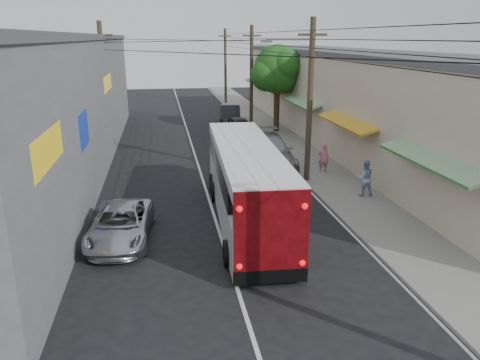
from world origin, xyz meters
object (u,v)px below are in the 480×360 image
object	(u,v)px
coach_bus	(246,183)
pedestrian_near	(323,158)
parked_suv	(267,152)
parked_car_mid	(240,126)
jeepney	(121,224)
pedestrian_far	(365,178)
parked_car_far	(230,115)

from	to	relation	value
coach_bus	pedestrian_near	bearing A→B (deg)	50.68
parked_suv	parked_car_mid	world-z (taller)	parked_suv
coach_bus	jeepney	distance (m)	5.03
parked_car_mid	parked_suv	bearing A→B (deg)	-95.68
coach_bus	pedestrian_far	xyz separation A→B (m)	(5.83, 1.83, -0.64)
coach_bus	parked_car_far	size ratio (longest dim) A/B	2.28
coach_bus	pedestrian_far	bearing A→B (deg)	20.02
parked_suv	pedestrian_near	distance (m)	3.20
jeepney	parked_car_mid	distance (m)	19.60
coach_bus	parked_car_mid	xyz separation A→B (m)	(2.60, 16.99, -0.92)
jeepney	pedestrian_near	distance (m)	12.31
pedestrian_far	parked_car_mid	bearing A→B (deg)	-73.47
coach_bus	parked_suv	xyz separation A→B (m)	(2.60, 7.62, -0.67)
jeepney	coach_bus	bearing A→B (deg)	17.90
parked_suv	coach_bus	bearing A→B (deg)	-105.67
coach_bus	jeepney	bearing A→B (deg)	-163.75
parked_suv	parked_car_far	size ratio (longest dim) A/B	1.35
jeepney	pedestrian_far	distance (m)	11.04
pedestrian_near	parked_car_far	bearing A→B (deg)	-70.19
parked_car_far	pedestrian_near	world-z (taller)	pedestrian_near
parked_suv	parked_car_mid	size ratio (longest dim) A/B	1.61
coach_bus	parked_car_far	world-z (taller)	coach_bus
jeepney	pedestrian_near	xyz separation A→B (m)	(10.08, 7.06, 0.28)
jeepney	parked_car_far	size ratio (longest dim) A/B	0.96
parked_car_mid	parked_car_far	bearing A→B (deg)	84.32
coach_bus	pedestrian_far	distance (m)	6.14
pedestrian_near	pedestrian_far	size ratio (longest dim) A/B	0.94
pedestrian_near	pedestrian_far	world-z (taller)	pedestrian_far
parked_car_far	pedestrian_near	distance (m)	16.16
jeepney	parked_suv	xyz separation A→B (m)	(7.39, 8.79, 0.30)
parked_car_mid	jeepney	bearing A→B (deg)	-117.84
coach_bus	pedestrian_near	distance (m)	7.95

